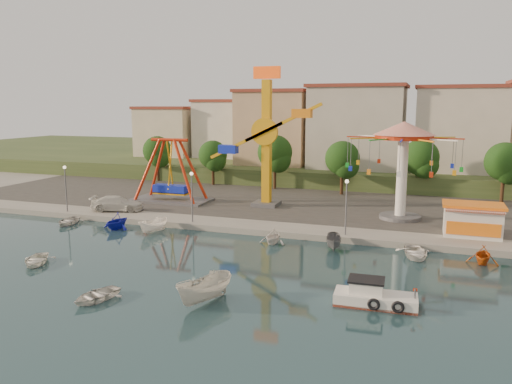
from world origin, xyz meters
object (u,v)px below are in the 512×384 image
at_px(pirate_ship_ride, 170,172).
at_px(van, 117,203).
at_px(cabin_motorboat, 373,298).
at_px(skiff, 205,290).
at_px(wave_swinger, 403,148).
at_px(kamikaze_tower, 270,143).
at_px(rowboat_a, 36,260).

height_order(pirate_ship_ride, van, pirate_ship_ride).
bearing_deg(pirate_ship_ride, cabin_motorboat, -40.88).
xyz_separation_m(cabin_motorboat, skiff, (-10.35, -3.28, 0.42)).
distance_m(wave_swinger, skiff, 29.64).
relative_size(kamikaze_tower, van, 2.80).
bearing_deg(wave_swinger, skiff, -111.67).
distance_m(pirate_ship_ride, skiff, 32.67).
relative_size(skiff, van, 0.80).
distance_m(cabin_motorboat, van, 35.24).
height_order(wave_swinger, skiff, wave_swinger).
height_order(pirate_ship_ride, cabin_motorboat, pirate_ship_ride).
bearing_deg(cabin_motorboat, skiff, -165.43).
distance_m(skiff, van, 28.82).
height_order(pirate_ship_ride, kamikaze_tower, kamikaze_tower).
bearing_deg(cabin_motorboat, kamikaze_tower, 117.88).
bearing_deg(van, pirate_ship_ride, -40.69).
height_order(cabin_motorboat, skiff, skiff).
height_order(cabin_motorboat, van, van).
xyz_separation_m(kamikaze_tower, skiff, (4.64, -28.33, -7.40)).
distance_m(pirate_ship_ride, cabin_motorboat, 37.03).
distance_m(wave_swinger, van, 32.53).
bearing_deg(pirate_ship_ride, wave_swinger, -1.38).
relative_size(cabin_motorboat, rowboat_a, 1.51).
xyz_separation_m(pirate_ship_ride, cabin_motorboat, (27.84, -24.10, -3.91)).
bearing_deg(van, skiff, -152.16).
distance_m(pirate_ship_ride, rowboat_a, 24.96).
height_order(kamikaze_tower, wave_swinger, kamikaze_tower).
relative_size(cabin_motorboat, van, 0.90).
height_order(kamikaze_tower, skiff, kamikaze_tower).
xyz_separation_m(kamikaze_tower, van, (-15.90, -8.13, -6.85)).
distance_m(pirate_ship_ride, kamikaze_tower, 13.47).
distance_m(kamikaze_tower, cabin_motorboat, 30.22).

